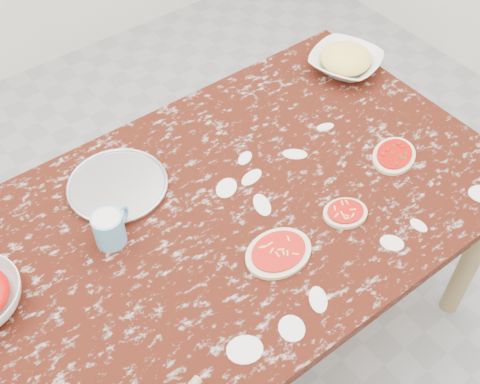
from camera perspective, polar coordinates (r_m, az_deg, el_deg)
name	(u,v)px	position (r m, az deg, el deg)	size (l,w,h in m)	color
ground	(240,328)	(2.41, 0.00, -12.61)	(4.00, 4.00, 0.00)	gray
worktable	(240,221)	(1.85, 0.00, -2.71)	(1.60, 1.00, 0.75)	#320E07
pizza_tray	(118,186)	(1.86, -11.37, 0.55)	(0.30, 0.30, 0.01)	#B2B2B7
cheese_bowl	(345,62)	(2.26, 9.83, 11.86)	(0.24, 0.24, 0.06)	white
flour_mug	(110,228)	(1.70, -12.09, -3.30)	(0.12, 0.09, 0.10)	#68AEDA
pizza_left	(278,253)	(1.67, 3.62, -5.69)	(0.20, 0.16, 0.02)	beige
pizza_mid	(345,213)	(1.78, 9.82, -1.94)	(0.16, 0.15, 0.02)	beige
pizza_right	(394,156)	(1.97, 14.21, 3.32)	(0.20, 0.18, 0.02)	beige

